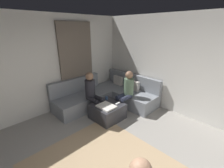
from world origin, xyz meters
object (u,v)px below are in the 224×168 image
coffee_mug (106,98)px  person_on_couch_side (92,92)px  person_on_couch_back (126,90)px  sectional_couch (108,95)px  game_remote (118,103)px  ottoman (107,111)px

coffee_mug → person_on_couch_side: (-0.27, -0.29, 0.19)m
person_on_couch_back → person_on_couch_side: (-0.58, -0.77, 0.00)m
coffee_mug → person_on_couch_back: 0.61m
sectional_couch → game_remote: bearing=-25.6°
game_remote → person_on_couch_back: size_ratio=0.12×
coffee_mug → person_on_couch_side: 0.43m
person_on_couch_back → person_on_couch_side: bearing=52.9°
ottoman → person_on_couch_side: bearing=-167.7°
coffee_mug → person_on_couch_back: bearing=56.9°
sectional_couch → person_on_couch_side: size_ratio=2.12×
sectional_couch → person_on_couch_back: (0.73, 0.06, 0.38)m
sectional_couch → person_on_couch_back: person_on_couch_back is taller
game_remote → person_on_couch_back: 0.51m
person_on_couch_back → person_on_couch_side: 0.96m
sectional_couch → ottoman: bearing=-43.9°
ottoman → sectional_couch: bearing=136.1°
coffee_mug → game_remote: (0.40, 0.04, -0.04)m
coffee_mug → person_on_couch_side: size_ratio=0.08×
sectional_couch → game_remote: size_ratio=17.00×
person_on_couch_side → game_remote: bearing=116.1°
ottoman → coffee_mug: (-0.22, 0.18, 0.26)m
person_on_couch_back → ottoman: bearing=81.8°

